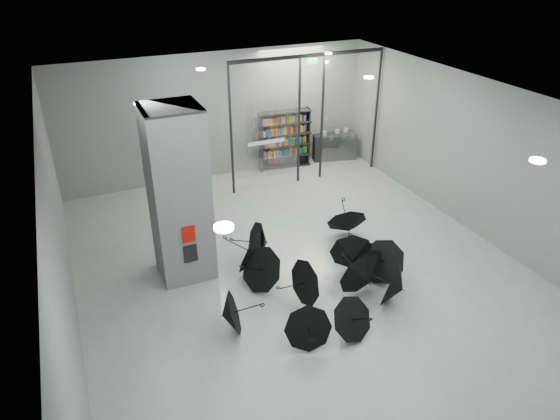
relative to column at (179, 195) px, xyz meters
name	(u,v)px	position (x,y,z in m)	size (l,w,h in m)	color
room	(325,175)	(2.50, -2.00, 0.84)	(14.00, 14.02, 4.01)	gray
column	(179,195)	(0.00, 0.00, 0.00)	(1.20, 1.20, 4.00)	slate
fire_cabinet	(189,234)	(0.00, -0.62, -0.65)	(0.28, 0.04, 0.38)	#A50A07
info_panel	(191,254)	(0.00, -0.62, -1.15)	(0.30, 0.03, 0.42)	black
exit_sign	(313,61)	(4.90, 3.30, 1.82)	(0.30, 0.06, 0.15)	#0CE533
glass_partition	(308,115)	(4.89, 3.50, 0.18)	(5.06, 0.08, 4.00)	silver
bookshelf	(285,139)	(4.68, 4.75, -1.02)	(1.78, 0.36, 1.96)	black
shop_counter	(334,146)	(6.59, 4.72, -1.54)	(1.52, 0.61, 0.91)	black
umbrella_cluster	(325,275)	(2.68, -1.88, -1.67)	(5.16, 4.41, 1.30)	black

